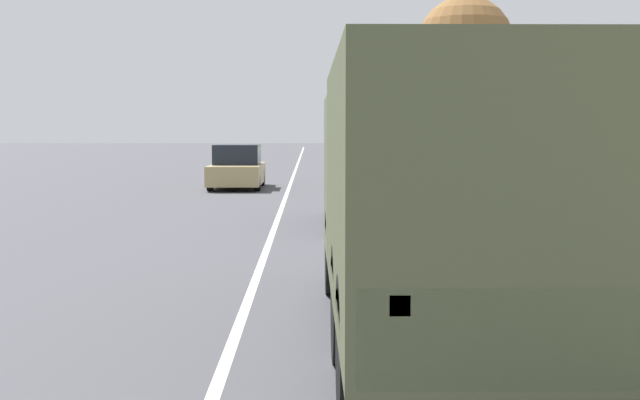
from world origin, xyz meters
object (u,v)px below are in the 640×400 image
at_px(car_nearest_ahead, 373,193).
at_px(pickup_truck, 622,191).
at_px(car_second_ahead, 237,169).
at_px(military_truck, 458,188).

relative_size(car_nearest_ahead, pickup_truck, 0.80).
height_order(car_second_ahead, pickup_truck, pickup_truck).
bearing_deg(car_nearest_ahead, car_second_ahead, 109.54).
relative_size(military_truck, car_nearest_ahead, 1.46).
distance_m(military_truck, car_nearest_ahead, 9.89).
xyz_separation_m(military_truck, pickup_truck, (4.75, 8.01, -0.65)).
xyz_separation_m(car_nearest_ahead, car_second_ahead, (-4.02, 11.32, -0.01)).
height_order(military_truck, car_nearest_ahead, military_truck).
distance_m(military_truck, pickup_truck, 9.34).
bearing_deg(pickup_truck, car_nearest_ahead, 159.04).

